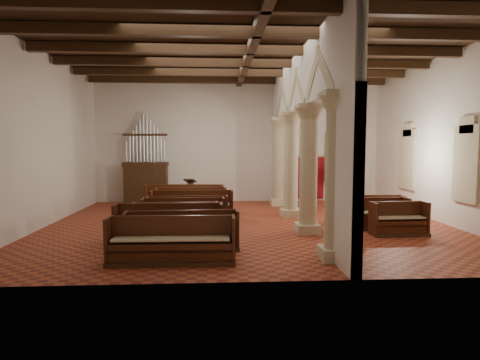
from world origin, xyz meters
name	(u,v)px	position (x,y,z in m)	size (l,w,h in m)	color
floor	(248,224)	(0.00, 0.00, 0.00)	(14.00, 14.00, 0.00)	#9F3F22
ceiling	(248,51)	(0.00, 0.00, 6.00)	(14.00, 14.00, 0.00)	black
wall_back	(239,141)	(0.00, 6.00, 3.00)	(14.00, 0.02, 6.00)	silver
wall_front	(271,135)	(0.00, -6.00, 3.00)	(14.00, 0.02, 6.00)	silver
wall_left	(42,139)	(-7.00, 0.00, 3.00)	(0.02, 12.00, 6.00)	silver
wall_right	(443,140)	(7.00, 0.00, 3.00)	(0.02, 12.00, 6.00)	silver
ceiling_beams	(248,57)	(0.00, 0.00, 5.82)	(13.80, 11.80, 0.30)	#3C2613
arcade	(299,123)	(1.80, 0.00, 3.56)	(0.90, 11.90, 6.00)	#C3B991
window_right_a	(467,164)	(6.98, -1.50, 2.20)	(0.03, 1.00, 2.20)	#377B66
window_right_b	(408,160)	(6.98, 2.50, 2.20)	(0.03, 1.00, 2.20)	#377B66
window_back	(337,157)	(5.00, 5.98, 2.20)	(1.00, 0.03, 2.20)	#377B66
pipe_organ	(146,175)	(-4.50, 5.50, 1.37)	(2.10, 0.85, 4.40)	#3C2613
lectern	(191,194)	(-2.31, 4.75, 0.52)	(0.61, 0.64, 1.27)	#311C0F
dossal_curtain	(308,178)	(3.50, 5.92, 1.17)	(1.80, 0.07, 2.17)	maroon
processional_banner	(337,189)	(4.60, 4.62, 0.75)	(0.46, 0.59, 2.05)	#3C2613
hymnal_box_a	(204,251)	(-1.40, -4.52, 0.26)	(0.32, 0.26, 0.32)	navy
hymnal_box_b	(208,237)	(-1.33, -3.13, 0.28)	(0.36, 0.29, 0.36)	#151893
hymnal_box_c	(228,223)	(-0.74, -1.18, 0.28)	(0.36, 0.30, 0.36)	navy
tube_heater_a	(180,254)	(-1.99, -4.33, 0.16)	(0.09, 0.09, 0.90)	white
tube_heater_b	(202,240)	(-1.51, -2.88, 0.16)	(0.10, 0.10, 1.04)	white
nave_pew_0	(172,248)	(-2.17, -4.57, 0.37)	(3.02, 0.79, 1.11)	#3C2613
nave_pew_1	(182,237)	(-2.02, -3.38, 0.35)	(3.04, 0.88, 1.05)	#3C2613
nave_pew_2	(169,229)	(-2.48, -2.43, 0.37)	(3.11, 0.77, 1.11)	#3C2613
nave_pew_3	(175,224)	(-2.39, -1.56, 0.34)	(2.70, 0.80, 1.02)	#3C2613
nave_pew_4	(184,218)	(-2.22, -0.50, 0.34)	(2.79, 0.81, 1.02)	#3C2613
nave_pew_5	(188,215)	(-2.13, 0.18, 0.33)	(2.89, 0.77, 1.00)	#3C2613
nave_pew_6	(192,210)	(-2.03, 0.95, 0.37)	(3.09, 0.80, 1.12)	#3C2613
nave_pew_7	(191,206)	(-2.14, 2.12, 0.36)	(2.86, 0.92, 1.09)	#3C2613
nave_pew_8	(184,203)	(-2.46, 2.86, 0.38)	(3.33, 0.96, 1.15)	#3C2613
aisle_pew_0	(399,224)	(4.57, -1.95, 0.35)	(1.76, 0.75, 1.04)	#3C2613
aisle_pew_1	(377,218)	(4.27, -0.99, 0.35)	(2.10, 0.80, 1.04)	#3C2613
aisle_pew_2	(377,214)	(4.69, 0.00, 0.34)	(1.91, 0.78, 1.00)	#3C2613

